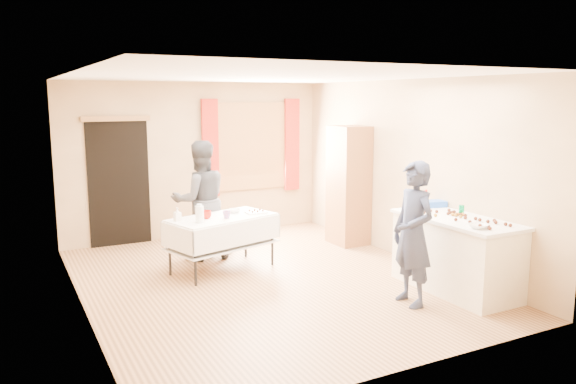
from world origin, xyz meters
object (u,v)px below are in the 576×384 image
cabinet (349,185)px  counter (456,254)px  chair (213,233)px  party_table (222,238)px  girl (413,234)px  woman (200,200)px

cabinet → counter: bearing=-92.3°
chair → counter: bearing=-71.5°
counter → party_table: bearing=137.0°
counter → party_table: (-2.23, 2.09, -0.01)m
cabinet → counter: (-0.10, -2.52, -0.50)m
cabinet → girl: cabinet is taller
counter → party_table: size_ratio=1.01×
party_table → counter: bearing=-59.2°
party_table → chair: size_ratio=1.58×
counter → girl: (-0.78, -0.12, 0.37)m
chair → girl: 3.38m
counter → chair: (-2.05, 2.97, -0.15)m
counter → cabinet: bearing=87.7°
girl → woman: (-1.53, 2.88, 0.04)m
cabinet → counter: size_ratio=1.17×
party_table → girl: (1.45, -2.20, 0.38)m
cabinet → chair: cabinet is taller
girl → woman: woman is taller
chair → woman: size_ratio=0.59×
party_table → girl: 2.67m
counter → chair: bearing=124.6°
chair → woman: 0.66m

